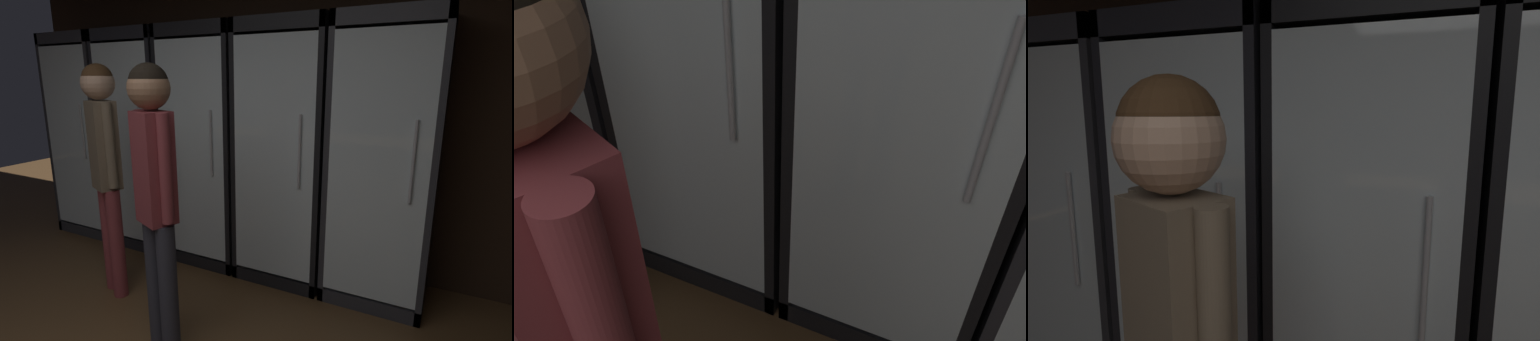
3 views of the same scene
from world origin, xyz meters
The scene contains 3 objects.
cooler_left centered at (-1.44, 2.74, 0.96)m, with size 0.69×0.58×1.96m.
cooler_center centered at (-0.73, 2.75, 0.96)m, with size 0.69×0.58×1.96m.
cooler_right centered at (-0.02, 2.74, 0.96)m, with size 0.69×0.58×1.96m.
Camera 2 is at (0.14, 1.26, 1.69)m, focal length 34.97 mm.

